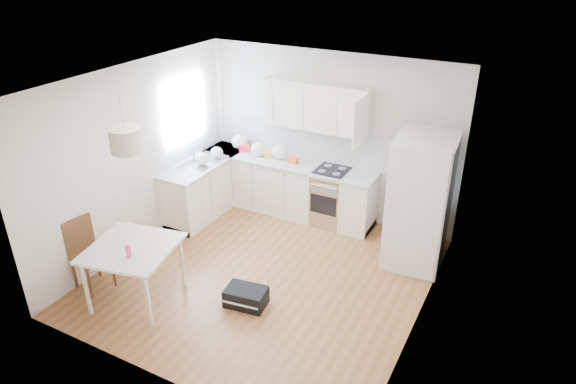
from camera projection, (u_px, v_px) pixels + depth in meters
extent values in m
plane|color=brown|center=(265.00, 275.00, 7.10)|extent=(4.20, 4.20, 0.00)
plane|color=white|center=(260.00, 82.00, 5.89)|extent=(4.20, 4.20, 0.00)
plane|color=beige|center=(329.00, 137.00, 8.16)|extent=(4.20, 0.00, 4.20)
plane|color=beige|center=(136.00, 158.00, 7.37)|extent=(0.00, 4.20, 4.20)
plane|color=beige|center=(428.00, 227.00, 5.62)|extent=(0.00, 4.20, 4.20)
cube|color=#BFE0F9|center=(184.00, 110.00, 8.10)|extent=(0.02, 1.00, 1.00)
cube|color=white|center=(287.00, 188.00, 8.58)|extent=(3.00, 0.60, 0.88)
cube|color=white|center=(207.00, 187.00, 8.60)|extent=(0.60, 1.80, 0.88)
cube|color=silver|center=(287.00, 162.00, 8.37)|extent=(3.02, 0.64, 0.04)
cube|color=silver|center=(205.00, 162.00, 8.40)|extent=(0.64, 1.82, 0.04)
cube|color=white|center=(295.00, 139.00, 8.47)|extent=(3.00, 0.01, 0.58)
cube|color=white|center=(189.00, 141.00, 8.38)|extent=(0.01, 1.80, 0.58)
cube|color=white|center=(317.00, 106.00, 7.86)|extent=(1.70, 0.32, 0.75)
cube|color=beige|center=(132.00, 248.00, 6.29)|extent=(1.19, 1.19, 0.04)
cylinder|color=white|center=(86.00, 289.00, 6.21)|extent=(0.05, 0.05, 0.76)
cylinder|color=white|center=(149.00, 302.00, 5.99)|extent=(0.05, 0.05, 0.76)
cylinder|color=white|center=(125.00, 252.00, 6.94)|extent=(0.05, 0.05, 0.76)
cylinder|color=white|center=(182.00, 262.00, 6.72)|extent=(0.05, 0.05, 0.76)
cylinder|color=#E23E5E|center=(128.00, 250.00, 6.02)|extent=(0.07, 0.07, 0.21)
cube|color=black|center=(246.00, 297.00, 6.48)|extent=(0.56, 0.40, 0.24)
cylinder|color=#B8AD8D|center=(126.00, 140.00, 5.68)|extent=(0.37, 0.37, 0.28)
ellipsoid|color=white|center=(240.00, 142.00, 8.79)|extent=(0.29, 0.24, 0.26)
ellipsoid|color=white|center=(258.00, 149.00, 8.52)|extent=(0.25, 0.22, 0.23)
ellipsoid|color=white|center=(280.00, 152.00, 8.39)|extent=(0.28, 0.24, 0.25)
ellipsoid|color=white|center=(217.00, 153.00, 8.45)|extent=(0.21, 0.18, 0.19)
ellipsoid|color=white|center=(202.00, 159.00, 8.18)|extent=(0.23, 0.20, 0.21)
cube|color=#DD4113|center=(293.00, 160.00, 8.27)|extent=(0.16, 0.11, 0.10)
cube|color=yellow|center=(267.00, 154.00, 8.51)|extent=(0.18, 0.17, 0.11)
cube|color=red|center=(245.00, 148.00, 8.72)|extent=(0.20, 0.17, 0.12)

